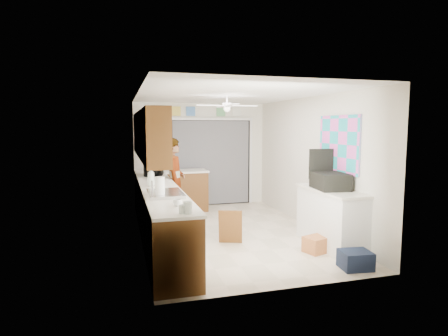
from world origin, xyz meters
TOP-DOWN VIEW (x-y plane):
  - floor at (0.00, 0.00)m, footprint 5.00×5.00m
  - ceiling at (0.00, 0.00)m, footprint 5.00×5.00m
  - wall_back at (0.00, 2.50)m, footprint 3.20×0.00m
  - wall_front at (0.00, -2.50)m, footprint 3.20×0.00m
  - wall_left at (-1.60, 0.00)m, footprint 0.00×5.00m
  - wall_right at (1.60, 0.00)m, footprint 0.00×5.00m
  - left_base_cabinets at (-1.30, 0.00)m, footprint 0.60×4.80m
  - left_countertop at (-1.29, 0.00)m, footprint 0.62×4.80m
  - upper_cabinets at (-1.44, 0.20)m, footprint 0.32×4.00m
  - sink_basin at (-1.29, -1.00)m, footprint 0.50×0.76m
  - faucet at (-1.48, -1.00)m, footprint 0.03×0.03m
  - peninsula_base at (-0.50, 2.00)m, footprint 1.00×0.60m
  - peninsula_top at (-0.50, 2.00)m, footprint 1.04×0.64m
  - back_opening_recess at (0.25, 2.47)m, footprint 2.00×0.06m
  - curtain_panel at (0.25, 2.43)m, footprint 1.90×0.03m
  - door_trim_left at (-0.77, 2.44)m, footprint 0.06×0.04m
  - door_trim_right at (1.27, 2.44)m, footprint 0.06×0.04m
  - door_trim_head at (0.25, 2.44)m, footprint 2.10×0.04m
  - header_frame_0 at (-0.60, 2.47)m, footprint 0.22×0.02m
  - header_frame_1 at (-0.25, 2.47)m, footprint 0.22×0.02m
  - header_frame_3 at (0.50, 2.47)m, footprint 0.22×0.02m
  - header_frame_4 at (0.90, 2.47)m, footprint 0.22×0.02m
  - route66_sign at (-0.95, 2.47)m, footprint 0.22×0.02m
  - right_counter_base at (1.35, -1.20)m, footprint 0.50×1.40m
  - right_counter_top at (1.34, -1.20)m, footprint 0.54×1.44m
  - abstract_painting at (1.58, -1.00)m, footprint 0.03×1.15m
  - ceiling_fan at (0.00, 0.20)m, footprint 1.14×1.14m
  - microwave at (-1.26, 1.23)m, footprint 0.44×0.56m
  - soap_bottle at (-1.42, -0.12)m, footprint 0.16×0.16m
  - cup at (-1.23, -1.81)m, footprint 0.12×0.12m
  - jar_a at (-1.18, -2.25)m, footprint 0.13×0.13m
  - jar_b at (-1.24, -2.23)m, footprint 0.08×0.08m
  - paper_towel_roll at (-1.38, -1.15)m, footprint 0.17×0.17m
  - suitcase at (1.32, -1.19)m, footprint 0.53×0.66m
  - suitcase_rim at (1.32, -1.19)m, footprint 0.51×0.63m
  - suitcase_lid at (1.32, -0.90)m, footprint 0.42×0.08m
  - cardboard_box at (1.00, -1.41)m, footprint 0.46×0.40m
  - navy_crate at (1.16, -2.17)m, footprint 0.44×0.38m
  - cabinet_door_panel at (-0.19, -0.67)m, footprint 0.42×0.27m
  - man at (-0.90, 0.80)m, footprint 0.53×0.70m
  - dog at (-0.59, 0.08)m, footprint 0.36×0.52m

SIDE VIEW (x-z plane):
  - floor at x=0.00m, z-range 0.00..0.00m
  - cardboard_box at x=1.00m, z-range 0.00..0.24m
  - navy_crate at x=1.16m, z-range 0.00..0.25m
  - dog at x=-0.59m, z-range 0.00..0.38m
  - cabinet_door_panel at x=-0.19m, z-range 0.00..0.58m
  - left_base_cabinets at x=-1.30m, z-range 0.00..0.90m
  - peninsula_base at x=-0.50m, z-range 0.00..0.90m
  - right_counter_base at x=1.35m, z-range 0.00..0.90m
  - man at x=-0.90m, z-range 0.00..1.72m
  - left_countertop at x=-1.29m, z-range 0.90..0.94m
  - peninsula_top at x=-0.50m, z-range 0.90..0.94m
  - right_counter_top at x=1.34m, z-range 0.90..0.94m
  - sink_basin at x=-1.29m, z-range 0.92..0.98m
  - suitcase_rim at x=1.32m, z-range 0.95..0.97m
  - cup at x=-1.23m, z-range 0.94..1.03m
  - jar_b at x=-1.24m, z-range 0.94..1.04m
  - jar_a at x=-1.18m, z-range 0.94..1.08m
  - faucet at x=-1.48m, z-range 0.94..1.16m
  - back_opening_recess at x=0.25m, z-range 0.00..2.10m
  - door_trim_left at x=-0.77m, z-range 0.00..2.10m
  - door_trim_right at x=1.27m, z-range 0.00..2.10m
  - curtain_panel at x=0.25m, z-range 0.03..2.08m
  - suitcase at x=1.32m, z-range 0.94..1.20m
  - microwave at x=-1.26m, z-range 0.94..1.22m
  - paper_towel_roll at x=-1.38m, z-range 0.94..1.23m
  - soap_bottle at x=-1.42m, z-range 0.94..1.27m
  - wall_back at x=0.00m, z-range -0.35..2.85m
  - wall_front at x=0.00m, z-range -0.35..2.85m
  - wall_left at x=-1.60m, z-range -1.25..3.75m
  - wall_right at x=1.60m, z-range -1.25..3.75m
  - suitcase_lid at x=1.32m, z-range 1.07..1.57m
  - abstract_painting at x=1.58m, z-range 1.17..2.12m
  - upper_cabinets at x=-1.44m, z-range 1.40..2.20m
  - door_trim_head at x=0.25m, z-range 2.09..2.15m
  - header_frame_0 at x=-0.60m, z-range 2.19..2.41m
  - header_frame_1 at x=-0.25m, z-range 2.19..2.41m
  - header_frame_3 at x=0.50m, z-range 2.19..2.41m
  - header_frame_4 at x=0.90m, z-range 2.19..2.41m
  - route66_sign at x=-0.95m, z-range 2.17..2.43m
  - ceiling_fan at x=0.00m, z-range 2.20..2.44m
  - ceiling at x=0.00m, z-range 2.50..2.50m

